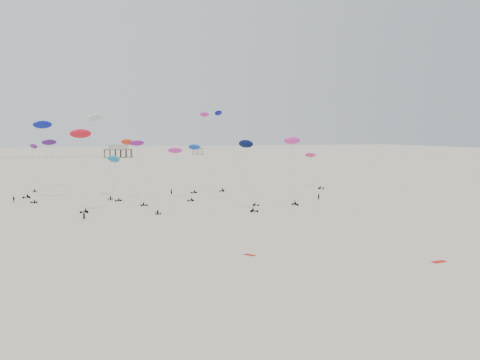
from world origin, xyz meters
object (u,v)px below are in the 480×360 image
object	(u,v)px
rig_7	(81,147)
spectator_0	(84,220)
rig_0	(123,157)
pavilion_small	(198,150)
pavilion_main	(118,152)
rig_3	(118,165)

from	to	relation	value
rig_7	spectator_0	xyz separation A→B (m)	(0.10, -12.12, -15.22)
rig_7	rig_0	bearing A→B (deg)	-32.94
pavilion_small	rig_0	distance (m)	278.10
pavilion_small	rig_7	xyz separation A→B (m)	(-96.68, -284.44, 11.73)
pavilion_main	rig_7	xyz separation A→B (m)	(-26.68, -254.44, 10.99)
pavilion_small	spectator_0	distance (m)	311.91
pavilion_small	spectator_0	size ratio (longest dim) A/B	4.69
rig_7	pavilion_main	bearing A→B (deg)	-10.06
rig_3	rig_7	bearing A→B (deg)	2.44
rig_0	spectator_0	bearing A→B (deg)	72.19
rig_0	rig_7	distance (m)	23.10
rig_3	spectator_0	distance (m)	27.93
rig_3	rig_7	world-z (taller)	rig_7
pavilion_small	rig_3	xyz separation A→B (m)	(-87.58, -272.06, 6.46)
pavilion_small	rig_7	bearing A→B (deg)	-108.77
pavilion_main	rig_3	size ratio (longest dim) A/B	1.33
pavilion_main	pavilion_small	world-z (taller)	pavilion_main
rig_7	rig_3	bearing A→B (deg)	-40.41
rig_0	pavilion_main	bearing A→B (deg)	-92.86
rig_3	rig_0	bearing A→B (deg)	-155.36
pavilion_main	spectator_0	bearing A→B (deg)	-95.69
spectator_0	pavilion_main	bearing A→B (deg)	-81.55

